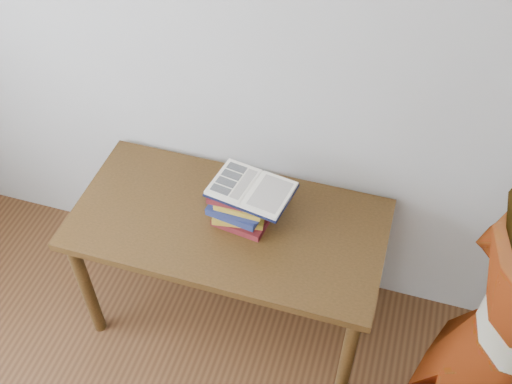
% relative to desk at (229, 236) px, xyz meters
% --- Properties ---
extents(desk, '(1.35, 0.68, 0.72)m').
position_rel_desk_xyz_m(desk, '(0.00, 0.00, 0.00)').
color(desk, '#4C2E13').
rests_on(desk, ground).
extents(book_stack, '(0.26, 0.21, 0.18)m').
position_rel_desk_xyz_m(book_stack, '(0.05, 0.02, 0.19)').
color(book_stack, maroon).
rests_on(book_stack, desk).
extents(open_book, '(0.36, 0.28, 0.03)m').
position_rel_desk_xyz_m(open_book, '(0.09, 0.04, 0.29)').
color(open_book, black).
rests_on(open_book, book_stack).
extents(reader, '(0.62, 0.73, 1.71)m').
position_rel_desk_xyz_m(reader, '(1.09, -0.38, 0.23)').
color(reader, tan).
rests_on(reader, ground).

